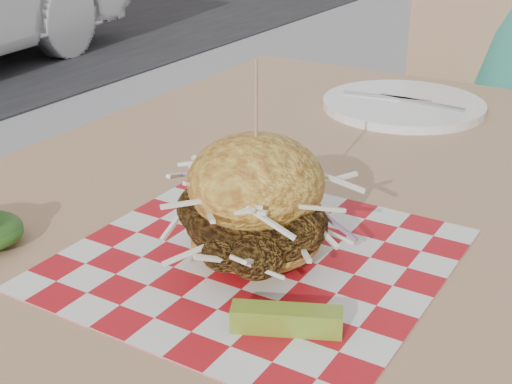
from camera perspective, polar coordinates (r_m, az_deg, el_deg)
patio_table at (r=0.93m, az=3.01°, el=-3.98°), size 0.80×1.20×0.75m
patio_chair at (r=1.80m, az=16.32°, el=4.95°), size 0.53×0.54×0.95m
paper_liner at (r=0.73m, az=0.00°, el=-5.31°), size 0.36×0.36×0.00m
sandwich at (r=0.70m, az=0.00°, el=-1.21°), size 0.18×0.18×0.20m
pickle_spear at (r=0.62m, az=2.45°, el=-10.15°), size 0.10×0.06×0.02m
place_setting at (r=1.23m, az=11.70°, el=6.86°), size 0.27×0.27×0.02m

